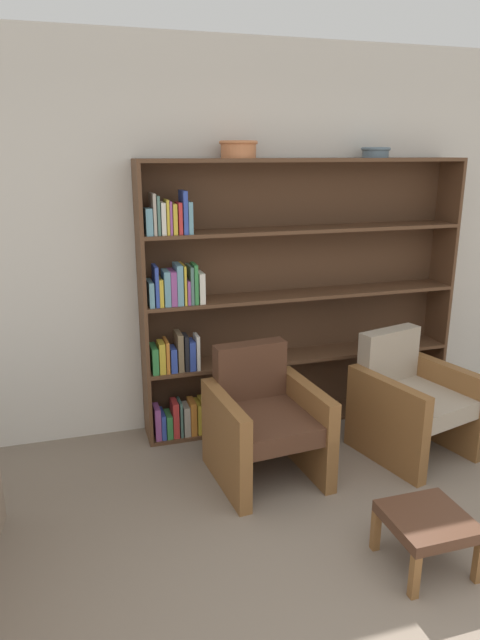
{
  "coord_description": "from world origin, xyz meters",
  "views": [
    {
      "loc": [
        -1.37,
        -1.09,
        2.01
      ],
      "look_at": [
        -0.33,
        2.32,
        0.95
      ],
      "focal_mm": 32.0,
      "sensor_mm": 36.0,
      "label": 1
    }
  ],
  "objects_px": {
    "footstool": "(427,524)",
    "bowl_cream": "(376,152)",
    "armchair_leather": "(264,420)",
    "bookshelf": "(276,302)",
    "armchair_cushioned": "(410,400)",
    "bowl_sage": "(238,148)"
  },
  "relations": [
    {
      "from": "bookshelf",
      "to": "armchair_leather",
      "type": "bearing_deg",
      "value": -115.5
    },
    {
      "from": "bowl_cream",
      "to": "footstool",
      "type": "bearing_deg",
      "value": -108.28
    },
    {
      "from": "bowl_cream",
      "to": "armchair_leather",
      "type": "height_order",
      "value": "bowl_cream"
    },
    {
      "from": "bowl_sage",
      "to": "armchair_cushioned",
      "type": "height_order",
      "value": "bowl_sage"
    },
    {
      "from": "footstool",
      "to": "bookshelf",
      "type": "bearing_deg",
      "value": 94.9
    },
    {
      "from": "armchair_leather",
      "to": "footstool",
      "type": "relative_size",
      "value": 2.07
    },
    {
      "from": "armchair_cushioned",
      "to": "footstool",
      "type": "xyz_separation_m",
      "value": [
        -0.57,
        -1.05,
        -0.13
      ]
    },
    {
      "from": "bowl_sage",
      "to": "armchair_leather",
      "type": "distance_m",
      "value": 1.79
    },
    {
      "from": "bowl_cream",
      "to": "footstool",
      "type": "distance_m",
      "value": 2.55
    },
    {
      "from": "armchair_cushioned",
      "to": "armchair_leather",
      "type": "bearing_deg",
      "value": -14.49
    },
    {
      "from": "bowl_sage",
      "to": "footstool",
      "type": "xyz_separation_m",
      "value": [
        0.45,
        -1.74,
        -1.79
      ]
    },
    {
      "from": "armchair_cushioned",
      "to": "footstool",
      "type": "height_order",
      "value": "armchair_cushioned"
    },
    {
      "from": "bookshelf",
      "to": "armchair_cushioned",
      "type": "distance_m",
      "value": 1.17
    },
    {
      "from": "footstool",
      "to": "armchair_cushioned",
      "type": "bearing_deg",
      "value": 61.37
    },
    {
      "from": "armchair_cushioned",
      "to": "bowl_cream",
      "type": "bearing_deg",
      "value": -104.43
    },
    {
      "from": "bowl_sage",
      "to": "bowl_cream",
      "type": "bearing_deg",
      "value": 0.0
    },
    {
      "from": "bowl_sage",
      "to": "bookshelf",
      "type": "bearing_deg",
      "value": 5.0
    },
    {
      "from": "footstool",
      "to": "bowl_cream",
      "type": "bearing_deg",
      "value": 71.72
    },
    {
      "from": "bowl_sage",
      "to": "armchair_leather",
      "type": "relative_size",
      "value": 0.32
    },
    {
      "from": "bowl_sage",
      "to": "bowl_cream",
      "type": "height_order",
      "value": "bowl_sage"
    },
    {
      "from": "bowl_cream",
      "to": "armchair_leather",
      "type": "xyz_separation_m",
      "value": [
        -1.07,
        -0.69,
        -1.64
      ]
    },
    {
      "from": "bookshelf",
      "to": "footstool",
      "type": "bearing_deg",
      "value": -85.1
    }
  ]
}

